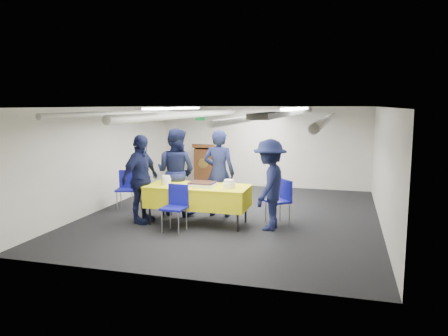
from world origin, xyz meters
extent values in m
plane|color=black|center=(0.00, 0.00, 0.00)|extent=(7.00, 7.00, 0.00)
cube|color=silver|center=(0.00, 3.49, 1.15)|extent=(6.00, 0.02, 2.30)
cube|color=silver|center=(-2.99, 0.00, 1.15)|extent=(0.02, 7.00, 2.30)
cube|color=silver|center=(2.99, 0.00, 1.15)|extent=(0.02, 7.00, 2.30)
cube|color=silver|center=(0.00, 0.00, 2.29)|extent=(6.00, 7.00, 0.02)
cylinder|color=silver|center=(-2.00, 0.00, 2.18)|extent=(0.10, 6.90, 0.10)
cylinder|color=silver|center=(-0.90, 0.00, 2.14)|extent=(0.14, 6.90, 0.14)
cylinder|color=silver|center=(0.60, 0.00, 2.10)|extent=(0.10, 6.90, 0.10)
cylinder|color=silver|center=(1.90, 0.00, 2.06)|extent=(0.14, 6.90, 0.14)
cube|color=gray|center=(1.20, 0.00, 2.20)|extent=(0.28, 6.90, 0.08)
cube|color=white|center=(-1.30, 0.00, 2.27)|extent=(0.25, 2.60, 0.04)
cube|color=white|center=(1.30, 0.00, 2.27)|extent=(0.25, 2.60, 0.04)
cube|color=#0C591E|center=(-1.90, 3.47, 1.95)|extent=(0.30, 0.04, 0.12)
cylinder|color=black|center=(-1.39, -1.14, 0.18)|extent=(0.04, 0.04, 0.36)
cylinder|color=black|center=(0.39, -1.14, 0.18)|extent=(0.04, 0.04, 0.36)
cylinder|color=black|center=(-1.39, -0.47, 0.18)|extent=(0.04, 0.04, 0.36)
cylinder|color=black|center=(0.39, -0.47, 0.18)|extent=(0.04, 0.04, 0.36)
cube|color=yellow|center=(-0.50, -0.81, 0.54)|extent=(2.00, 0.89, 0.39)
cube|color=yellow|center=(-0.50, -0.81, 0.76)|extent=(2.02, 0.91, 0.03)
cube|color=white|center=(-0.39, -0.85, 0.80)|extent=(0.50, 0.40, 0.06)
cube|color=black|center=(-0.39, -0.85, 0.84)|extent=(0.48, 0.38, 0.03)
sphere|color=#101E97|center=(-0.61, -1.03, 0.84)|extent=(0.04, 0.04, 0.04)
sphere|color=#101E97|center=(-0.61, -0.67, 0.84)|extent=(0.04, 0.04, 0.04)
sphere|color=#101E97|center=(-0.50, -1.03, 0.84)|extent=(0.04, 0.04, 0.04)
sphere|color=#101E97|center=(-0.50, -0.67, 0.84)|extent=(0.04, 0.04, 0.04)
sphere|color=#101E97|center=(-0.39, -1.03, 0.84)|extent=(0.04, 0.04, 0.04)
sphere|color=#101E97|center=(-0.39, -0.67, 0.84)|extent=(0.04, 0.04, 0.04)
sphere|color=#101E97|center=(-0.28, -1.03, 0.84)|extent=(0.04, 0.04, 0.04)
sphere|color=#101E97|center=(-0.28, -0.67, 0.84)|extent=(0.04, 0.04, 0.04)
sphere|color=#101E97|center=(-0.17, -1.03, 0.84)|extent=(0.04, 0.04, 0.04)
sphere|color=#101E97|center=(-0.17, -0.67, 0.84)|extent=(0.04, 0.04, 0.04)
sphere|color=#101E97|center=(-0.63, -0.94, 0.84)|extent=(0.04, 0.04, 0.04)
sphere|color=#101E97|center=(-0.15, -0.94, 0.84)|extent=(0.04, 0.04, 0.04)
sphere|color=#101E97|center=(-0.63, -0.85, 0.84)|extent=(0.04, 0.04, 0.04)
sphere|color=#101E97|center=(-0.15, -0.85, 0.84)|extent=(0.04, 0.04, 0.04)
sphere|color=#101E97|center=(-0.63, -0.76, 0.84)|extent=(0.04, 0.04, 0.04)
sphere|color=#101E97|center=(-0.15, -0.76, 0.84)|extent=(0.04, 0.04, 0.04)
cylinder|color=white|center=(-1.15, -0.86, 0.83)|extent=(0.20, 0.20, 0.13)
cylinder|color=white|center=(-1.15, -0.86, 0.92)|extent=(0.16, 0.16, 0.05)
cylinder|color=white|center=(0.15, -0.86, 0.82)|extent=(0.23, 0.23, 0.11)
cylinder|color=white|center=(0.15, -0.86, 0.90)|extent=(0.19, 0.19, 0.05)
cube|color=brown|center=(-1.60, 3.05, 0.55)|extent=(0.55, 0.45, 1.10)
cube|color=brown|center=(-1.60, 3.02, 1.15)|extent=(0.62, 0.53, 0.21)
cylinder|color=gold|center=(-1.60, 2.81, 0.70)|extent=(0.28, 0.02, 0.28)
cylinder|color=gray|center=(-0.92, -1.62, 0.21)|extent=(0.02, 0.02, 0.43)
cylinder|color=gray|center=(-0.58, -1.64, 0.21)|extent=(0.02, 0.02, 0.43)
cylinder|color=gray|center=(-0.90, -1.28, 0.21)|extent=(0.02, 0.02, 0.43)
cylinder|color=gray|center=(-0.56, -1.30, 0.21)|extent=(0.02, 0.02, 0.43)
cube|color=#121392|center=(-0.74, -1.46, 0.45)|extent=(0.45, 0.45, 0.04)
cube|color=#121392|center=(-0.73, -1.27, 0.67)|extent=(0.40, 0.07, 0.40)
cylinder|color=gray|center=(0.78, -0.35, 0.21)|extent=(0.02, 0.02, 0.43)
cylinder|color=gray|center=(1.00, -0.60, 0.21)|extent=(0.02, 0.02, 0.43)
cylinder|color=gray|center=(1.04, -0.12, 0.21)|extent=(0.02, 0.02, 0.43)
cylinder|color=gray|center=(1.26, -0.38, 0.21)|extent=(0.02, 0.02, 0.43)
cube|color=#121392|center=(1.02, -0.36, 0.45)|extent=(0.59, 0.59, 0.04)
cube|color=#121392|center=(1.16, -0.24, 0.67)|extent=(0.29, 0.33, 0.40)
cylinder|color=gray|center=(-2.58, -0.30, 0.21)|extent=(0.02, 0.02, 0.43)
cylinder|color=gray|center=(-2.25, -0.22, 0.21)|extent=(0.02, 0.02, 0.43)
cylinder|color=gray|center=(-2.66, 0.02, 0.21)|extent=(0.02, 0.02, 0.43)
cylinder|color=gray|center=(-2.33, 0.11, 0.21)|extent=(0.02, 0.02, 0.43)
cube|color=#121392|center=(-2.46, -0.10, 0.45)|extent=(0.51, 0.51, 0.04)
cube|color=#121392|center=(-2.50, 0.09, 0.67)|extent=(0.40, 0.14, 0.40)
imported|color=black|center=(-0.27, -0.11, 0.92)|extent=(0.69, 0.46, 1.85)
imported|color=black|center=(-1.20, -0.22, 0.93)|extent=(0.99, 0.83, 1.85)
imported|color=black|center=(-1.63, -1.03, 0.88)|extent=(0.64, 1.10, 1.77)
imported|color=black|center=(0.92, -0.80, 0.86)|extent=(0.74, 1.16, 1.72)
camera|label=1|loc=(2.28, -8.80, 2.35)|focal=35.00mm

